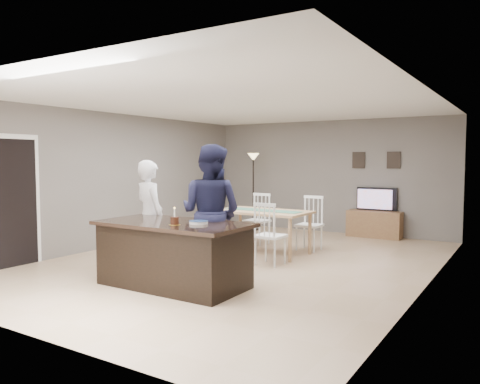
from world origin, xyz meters
The scene contains 14 objects.
floor centered at (0.00, 0.00, 0.00)m, with size 8.00×8.00×0.00m, color tan.
room_shell centered at (0.00, 0.00, 1.68)m, with size 8.00×8.00×8.00m.
kitchen_island centered at (0.00, -1.80, 0.45)m, with size 2.15×1.10×0.90m.
tv_console centered at (1.20, 3.77, 0.30)m, with size 1.20×0.40×0.60m, color brown.
television centered at (1.20, 3.84, 0.86)m, with size 0.91×0.12×0.53m, color black.
tv_screen_glow centered at (1.20, 3.76, 0.87)m, with size 0.78×0.78×0.00m, color #D14A17.
picture_frames centered at (1.15, 3.98, 1.75)m, with size 1.10×0.02×0.38m.
doorway centered at (-2.99, -2.30, 1.26)m, with size 0.00×2.10×2.65m.
woman centered at (-0.95, -1.25, 0.88)m, with size 0.64×0.42×1.75m, color silver.
man centered at (0.24, -1.25, 0.99)m, with size 0.96×0.75×1.98m, color #171833.
birthday_cake centered at (0.19, -2.00, 0.96)m, with size 0.15×0.15×0.24m.
plate_stack centered at (0.40, -1.76, 0.92)m, with size 0.26×0.26×0.04m.
dining_table centered at (-0.06, 0.85, 0.67)m, with size 1.76×1.99×1.05m.
floor_lamp centered at (-1.70, 3.29, 1.49)m, with size 0.29×0.29×1.92m.
Camera 1 is at (4.18, -6.76, 1.77)m, focal length 35.00 mm.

